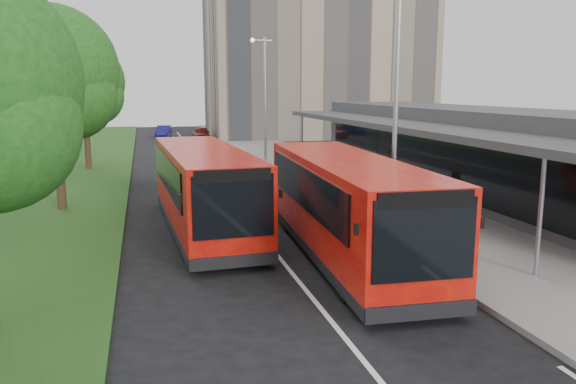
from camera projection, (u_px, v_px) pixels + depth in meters
name	position (u px, v px, depth m)	size (l,w,h in m)	color
ground	(284.00, 264.00, 15.84)	(120.00, 120.00, 0.00)	black
pavement	(299.00, 164.00, 36.34)	(5.00, 80.00, 0.15)	gray
grass_verge	(88.00, 171.00, 33.16)	(5.00, 80.00, 0.10)	#214415
lane_centre_line	(217.00, 181.00, 30.12)	(0.12, 70.00, 0.01)	silver
kerb_dashes	(262.00, 168.00, 34.74)	(0.12, 56.00, 0.01)	silver
office_block	(317.00, 48.00, 57.63)	(22.00, 12.00, 18.00)	tan
station_building	(471.00, 151.00, 25.74)	(7.70, 26.00, 4.00)	#323235
tree_mid	(53.00, 79.00, 21.79)	(5.04, 5.04, 8.09)	#382416
tree_far	(84.00, 87.00, 33.27)	(4.78, 4.78, 7.68)	#382416
lamp_post_near	(394.00, 94.00, 17.89)	(1.44, 0.28, 8.00)	#93969B
lamp_post_far	(264.00, 91.00, 36.94)	(1.44, 0.28, 8.00)	#93969B
bus_main	(347.00, 207.00, 16.18)	(3.13, 10.42, 2.92)	red
bus_second	(204.00, 189.00, 19.31)	(3.10, 10.25, 2.87)	red
litter_bin	(361.00, 183.00, 26.00)	(0.44, 0.44, 0.79)	#392617
bollard	(287.00, 158.00, 35.08)	(0.14, 0.14, 0.86)	yellow
car_near	(201.00, 133.00, 53.60)	(1.53, 3.79, 1.29)	#54100C
car_far	(164.00, 132.00, 56.48)	(1.29, 3.69, 1.21)	navy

